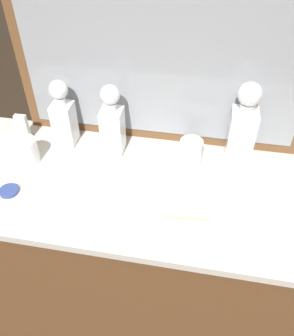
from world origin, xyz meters
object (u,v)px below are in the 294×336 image
Objects in this scene: porcelain_dish at (9,191)px; crystal_decanter_left at (64,119)px; crystal_decanter_center at (112,127)px; crystal_tumbler_rear at (27,152)px; silver_brush_center at (187,211)px; crystal_decanter_far_left at (241,133)px; napkin_holder at (23,129)px; crystal_tumbler_front at (191,152)px.

crystal_decanter_left is at bearing 71.59° from porcelain_dish.
crystal_decanter_left reaches higher than porcelain_dish.
crystal_decanter_center is at bearing 43.62° from porcelain_dish.
crystal_decanter_left reaches higher than crystal_tumbler_rear.
silver_brush_center is at bearing 1.35° from porcelain_dish.
crystal_decanter_left is 0.58m from silver_brush_center.
crystal_decanter_center is 1.65× the size of silver_brush_center.
crystal_decanter_center is at bearing -177.91° from crystal_decanter_far_left.
crystal_decanter_left is 2.41× the size of napkin_holder.
napkin_holder is at bearing 157.82° from silver_brush_center.
crystal_decanter_center is 0.32m from crystal_tumbler_rear.
crystal_decanter_far_left is 0.19m from crystal_tumbler_front.
napkin_holder is (-0.65, 0.02, 0.00)m from crystal_tumbler_front.
porcelain_dish is at bearing -108.41° from crystal_decanter_left.
crystal_decanter_far_left is at bearing -0.31° from crystal_decanter_left.
crystal_decanter_center is (-0.45, -0.02, -0.02)m from crystal_decanter_far_left.
crystal_decanter_center reaches higher than napkin_holder.
silver_brush_center is at bearing -29.86° from crystal_decanter_left.
silver_brush_center is 0.72m from napkin_holder.
crystal_decanter_left is 0.18m from napkin_holder.
crystal_tumbler_rear is 0.86× the size of napkin_holder.
napkin_holder is (-0.36, 0.01, -0.06)m from crystal_decanter_center.
crystal_tumbler_front is 0.64m from porcelain_dish.
crystal_decanter_far_left reaches higher than crystal_decanter_left.
crystal_tumbler_rear is at bearing 166.04° from silver_brush_center.
napkin_holder reaches higher than silver_brush_center.
porcelain_dish is (-0.58, -0.27, -0.04)m from crystal_tumbler_front.
crystal_decanter_left is at bearing 174.06° from crystal_decanter_center.
crystal_decanter_left is 2.81× the size of crystal_tumbler_front.
crystal_decanter_left is 0.49m from crystal_tumbler_front.
porcelain_dish is (-0.10, -0.30, -0.10)m from crystal_decanter_left.
crystal_tumbler_rear reaches higher than porcelain_dish.
crystal_tumbler_rear reaches higher than silver_brush_center.
crystal_decanter_center is 2.94× the size of crystal_tumbler_front.
silver_brush_center is at bearing -118.31° from crystal_decanter_far_left.
porcelain_dish is at bearing -89.45° from crystal_tumbler_rear.
crystal_decanter_far_left is at bearing 0.67° from napkin_holder.
porcelain_dish is (-0.29, -0.28, -0.11)m from crystal_decanter_center.
crystal_decanter_far_left is 0.76m from crystal_tumbler_rear.
porcelain_dish is (-0.75, -0.29, -0.12)m from crystal_decanter_far_left.
crystal_tumbler_rear is (-0.75, -0.13, -0.09)m from crystal_decanter_far_left.
crystal_tumbler_rear is (-0.29, -0.12, -0.07)m from crystal_decanter_center.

